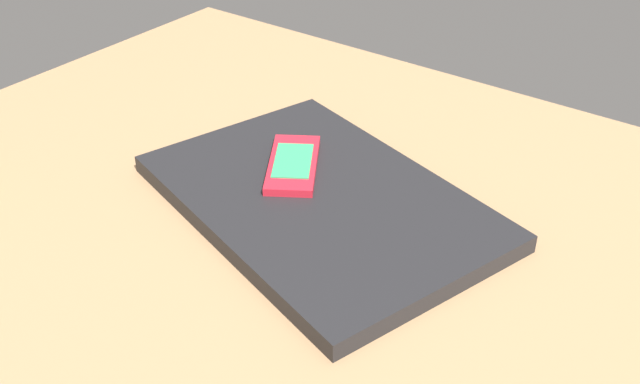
% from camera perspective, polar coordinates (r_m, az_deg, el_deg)
% --- Properties ---
extents(desk_surface, '(1.20, 0.80, 0.03)m').
position_cam_1_polar(desk_surface, '(0.71, 4.74, -6.01)').
color(desk_surface, '#9E7751').
rests_on(desk_surface, ground).
extents(laptop_closed, '(0.41, 0.33, 0.02)m').
position_cam_1_polar(laptop_closed, '(0.76, 0.00, -0.68)').
color(laptop_closed, black).
rests_on(laptop_closed, desk_surface).
extents(cell_phone_on_laptop, '(0.10, 0.12, 0.01)m').
position_cam_1_polar(cell_phone_on_laptop, '(0.79, -2.05, 2.12)').
color(cell_phone_on_laptop, red).
rests_on(cell_phone_on_laptop, laptop_closed).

